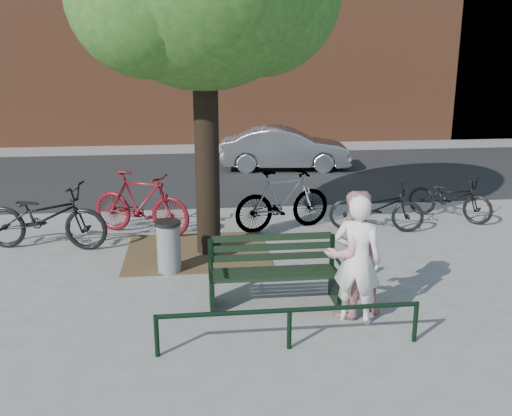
{
  "coord_description": "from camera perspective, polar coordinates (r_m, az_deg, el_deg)",
  "views": [
    {
      "loc": [
        -1.06,
        -7.03,
        3.31
      ],
      "look_at": [
        -0.13,
        1.0,
        1.09
      ],
      "focal_mm": 40.0,
      "sensor_mm": 36.0,
      "label": 1
    }
  ],
  "objects": [
    {
      "name": "ground",
      "position": [
        7.85,
        1.81,
        -9.59
      ],
      "size": [
        90.0,
        90.0,
        0.0
      ],
      "primitive_type": "plane",
      "color": "gray",
      "rests_on": "ground"
    },
    {
      "name": "dirt_pit",
      "position": [
        9.81,
        -5.88,
        -4.38
      ],
      "size": [
        2.4,
        2.0,
        0.02
      ],
      "primitive_type": "cube",
      "color": "brown",
      "rests_on": "ground"
    },
    {
      "name": "road",
      "position": [
        15.92,
        -2.63,
        3.38
      ],
      "size": [
        40.0,
        7.0,
        0.01
      ],
      "primitive_type": "cube",
      "color": "black",
      "rests_on": "ground"
    },
    {
      "name": "park_bench",
      "position": [
        7.73,
        1.75,
        -6.13
      ],
      "size": [
        1.74,
        0.54,
        0.97
      ],
      "color": "black",
      "rests_on": "ground"
    },
    {
      "name": "guard_railing",
      "position": [
        6.6,
        3.37,
        -10.77
      ],
      "size": [
        3.06,
        0.06,
        0.51
      ],
      "color": "black",
      "rests_on": "ground"
    },
    {
      "name": "person_left",
      "position": [
        7.19,
        10.09,
        -5.08
      ],
      "size": [
        0.72,
        0.64,
        1.65
      ],
      "primitive_type": "imported",
      "rotation": [
        0.0,
        0.0,
        2.62
      ],
      "color": "silver",
      "rests_on": "ground"
    },
    {
      "name": "person_right",
      "position": [
        7.36,
        9.68,
        -4.56
      ],
      "size": [
        0.96,
        0.84,
        1.66
      ],
      "primitive_type": "imported",
      "rotation": [
        0.0,
        0.0,
        3.45
      ],
      "color": "tan",
      "rests_on": "ground"
    },
    {
      "name": "litter_bin",
      "position": [
        8.89,
        -8.72,
        -3.83
      ],
      "size": [
        0.4,
        0.4,
        0.82
      ],
      "color": "gray",
      "rests_on": "ground"
    },
    {
      "name": "bicycle_a",
      "position": [
        10.43,
        -20.38,
        -0.82
      ],
      "size": [
        2.29,
        1.16,
        1.15
      ],
      "primitive_type": "imported",
      "rotation": [
        0.0,
        0.0,
        1.38
      ],
      "color": "black",
      "rests_on": "ground"
    },
    {
      "name": "bicycle_b",
      "position": [
        10.79,
        -11.47,
        0.49
      ],
      "size": [
        2.03,
        1.36,
        1.19
      ],
      "primitive_type": "imported",
      "rotation": [
        0.0,
        0.0,
        1.13
      ],
      "color": "#580C14",
      "rests_on": "ground"
    },
    {
      "name": "bicycle_c",
      "position": [
        11.02,
        11.96,
        0.07
      ],
      "size": [
        1.86,
        1.02,
        0.93
      ],
      "primitive_type": "imported",
      "rotation": [
        0.0,
        0.0,
        1.33
      ],
      "color": "black",
      "rests_on": "ground"
    },
    {
      "name": "bicycle_d",
      "position": [
        10.85,
        2.7,
        0.8
      ],
      "size": [
        2.02,
        1.06,
        1.17
      ],
      "primitive_type": "imported",
      "rotation": [
        0.0,
        0.0,
        1.85
      ],
      "color": "gray",
      "rests_on": "ground"
    },
    {
      "name": "bicycle_e",
      "position": [
        12.2,
        18.82,
        1.01
      ],
      "size": [
        1.66,
        1.66,
        0.91
      ],
      "primitive_type": "imported",
      "rotation": [
        0.0,
        0.0,
        0.78
      ],
      "color": "black",
      "rests_on": "ground"
    },
    {
      "name": "parked_car",
      "position": [
        16.52,
        2.91,
        5.95
      ],
      "size": [
        3.81,
        1.65,
        1.22
      ],
      "primitive_type": "imported",
      "rotation": [
        0.0,
        0.0,
        1.47
      ],
      "color": "gray",
      "rests_on": "ground"
    }
  ]
}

